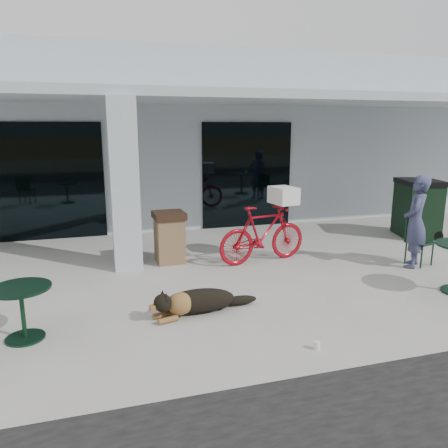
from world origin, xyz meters
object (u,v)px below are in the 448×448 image
object	(u,v)px
cafe_chair_far_a	(420,241)
trash_receptacle	(170,237)
wheeled_bin	(417,208)
bicycle	(263,234)
cafe_table_near	(23,313)
person	(415,222)
dog	(199,299)

from	to	relation	value
cafe_chair_far_a	trash_receptacle	xyz separation A→B (m)	(-4.55, 1.52, 0.04)
trash_receptacle	wheeled_bin	bearing A→B (deg)	3.70
bicycle	cafe_chair_far_a	bearing A→B (deg)	-119.27
cafe_chair_far_a	trash_receptacle	world-z (taller)	trash_receptacle
cafe_chair_far_a	wheeled_bin	size ratio (longest dim) A/B	0.67
cafe_chair_far_a	wheeled_bin	world-z (taller)	wheeled_bin
trash_receptacle	wheeled_bin	xyz separation A→B (m)	(6.06, 0.39, 0.18)
cafe_table_near	person	distance (m)	6.73
cafe_table_near	wheeled_bin	size ratio (longest dim) A/B	0.54
bicycle	dog	bearing A→B (deg)	129.19
cafe_table_near	trash_receptacle	size ratio (longest dim) A/B	0.74
person	trash_receptacle	distance (m)	4.64
wheeled_bin	dog	bearing A→B (deg)	-139.94
bicycle	dog	xyz separation A→B (m)	(-1.74, -1.98, -0.36)
cafe_table_near	bicycle	bearing A→B (deg)	27.94
bicycle	cafe_table_near	size ratio (longest dim) A/B	2.55
dog	cafe_chair_far_a	bearing A→B (deg)	-2.71
trash_receptacle	cafe_chair_far_a	bearing A→B (deg)	-18.48
bicycle	person	distance (m)	2.84
cafe_chair_far_a	person	world-z (taller)	person
bicycle	cafe_chair_far_a	distance (m)	2.99
dog	wheeled_bin	bearing A→B (deg)	10.70
dog	trash_receptacle	size ratio (longest dim) A/B	1.20
dog	person	distance (m)	4.49
cafe_table_near	wheeled_bin	distance (m)	8.87
bicycle	dog	distance (m)	2.66
person	wheeled_bin	xyz separation A→B (m)	(1.71, 1.97, -0.19)
dog	bicycle	bearing A→B (deg)	33.95
person	wheeled_bin	size ratio (longest dim) A/B	1.27
trash_receptacle	cafe_table_near	bearing A→B (deg)	-130.79
cafe_chair_far_a	person	size ratio (longest dim) A/B	0.53
dog	cafe_table_near	bearing A→B (deg)	169.04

